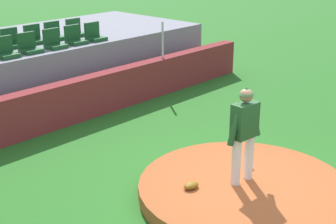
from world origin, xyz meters
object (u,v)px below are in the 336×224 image
baseball (252,168)px  fielding_glove (191,185)px  stadium_chair_4 (54,42)px  pitcher (244,128)px  stadium_chair_12 (54,34)px  stadium_chair_5 (75,38)px  stadium_chair_13 (76,31)px  stadium_chair_3 (29,46)px  stadium_chair_6 (94,35)px  stadium_chair_10 (12,41)px  stadium_chair_2 (6,51)px  stadium_chair_11 (34,37)px

baseball → fielding_glove: bearing=164.7°
baseball → stadium_chair_4: size_ratio=0.15×
pitcher → stadium_chair_12: bearing=85.6°
stadium_chair_5 → stadium_chair_13: (0.70, 0.88, 0.00)m
pitcher → stadium_chair_5: size_ratio=3.52×
baseball → stadium_chair_3: 6.57m
stadium_chair_6 → stadium_chair_13: 0.92m
pitcher → stadium_chair_12: 7.55m
baseball → fielding_glove: size_ratio=0.25×
pitcher → stadium_chair_10: stadium_chair_10 is taller
baseball → stadium_chair_2: 6.64m
pitcher → stadium_chair_6: stadium_chair_6 is taller
pitcher → baseball: bearing=19.3°
pitcher → stadium_chair_3: bearing=96.3°
stadium_chair_3 → stadium_chair_12: 1.66m
stadium_chair_6 → stadium_chair_10: (-2.07, 0.90, 0.00)m
stadium_chair_2 → stadium_chair_10: same height
stadium_chair_6 → stadium_chair_11: size_ratio=1.00×
fielding_glove → stadium_chair_3: 6.24m
stadium_chair_5 → stadium_chair_13: same height
stadium_chair_13 → stadium_chair_10: bearing=0.4°
stadium_chair_10 → stadium_chair_12: (1.37, 0.03, 0.00)m
stadium_chair_6 → stadium_chair_3: bearing=-0.6°
pitcher → stadium_chair_3: (-0.06, 6.51, 0.49)m
stadium_chair_6 → stadium_chair_11: (-1.36, 0.91, 0.00)m
pitcher → stadium_chair_5: (1.38, 6.52, 0.49)m
stadium_chair_11 → stadium_chair_12: 0.66m
stadium_chair_12 → fielding_glove: bearing=72.7°
stadium_chair_4 → stadium_chair_13: bearing=-146.9°
baseball → stadium_chair_13: (1.56, 7.27, 1.47)m
fielding_glove → stadium_chair_2: 6.16m
stadium_chair_5 → baseball: bearing=82.4°
stadium_chair_5 → stadium_chair_11: size_ratio=1.00×
baseball → stadium_chair_12: stadium_chair_12 is taller
pitcher → stadium_chair_2: stadium_chair_2 is taller
stadium_chair_3 → stadium_chair_12: same height
baseball → stadium_chair_4: bearing=88.6°
fielding_glove → stadium_chair_6: bearing=-109.9°
stadium_chair_5 → stadium_chair_3: bearing=0.4°
stadium_chair_5 → pitcher: bearing=78.1°
stadium_chair_13 → stadium_chair_5: bearing=51.6°
stadium_chair_4 → stadium_chair_11: 0.91m
stadium_chair_2 → stadium_chair_3: bearing=-177.5°
stadium_chair_10 → stadium_chair_13: 2.11m
fielding_glove → stadium_chair_2: size_ratio=0.60×
stadium_chair_4 → stadium_chair_2: bearing=0.4°
stadium_chair_10 → stadium_chair_11: 0.71m
pitcher → stadium_chair_10: (-0.03, 7.38, 0.49)m
stadium_chair_5 → stadium_chair_13: 1.13m
fielding_glove → stadium_chair_4: size_ratio=0.60×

